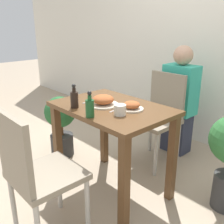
% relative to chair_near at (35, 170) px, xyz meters
% --- Properties ---
extents(ground_plane, '(16.00, 16.00, 0.00)m').
position_rel_chair_near_xyz_m(ground_plane, '(-0.08, 0.72, -0.52)').
color(ground_plane, tan).
extents(wall_back, '(8.00, 0.05, 2.60)m').
position_rel_chair_near_xyz_m(wall_back, '(-0.08, 2.17, 0.78)').
color(wall_back, silver).
rests_on(wall_back, ground_plane).
extents(dining_table, '(0.92, 0.64, 0.77)m').
position_rel_chair_near_xyz_m(dining_table, '(-0.08, 0.72, 0.10)').
color(dining_table, brown).
rests_on(dining_table, ground_plane).
extents(chair_near, '(0.42, 0.42, 0.91)m').
position_rel_chair_near_xyz_m(chair_near, '(0.00, 0.00, 0.00)').
color(chair_near, gray).
rests_on(chair_near, ground_plane).
extents(chair_far, '(0.42, 0.42, 0.91)m').
position_rel_chair_near_xyz_m(chair_far, '(-0.14, 1.43, 0.00)').
color(chair_far, gray).
rests_on(chair_far, ground_plane).
extents(food_plate, '(0.24, 0.24, 0.08)m').
position_rel_chair_near_xyz_m(food_plate, '(-0.14, 0.68, 0.28)').
color(food_plate, beige).
rests_on(food_plate, dining_table).
extents(side_plate, '(0.18, 0.18, 0.07)m').
position_rel_chair_near_xyz_m(side_plate, '(0.09, 0.77, 0.27)').
color(side_plate, beige).
rests_on(side_plate, dining_table).
extents(drink_cup, '(0.09, 0.09, 0.08)m').
position_rel_chair_near_xyz_m(drink_cup, '(0.11, 0.62, 0.28)').
color(drink_cup, silver).
rests_on(drink_cup, dining_table).
extents(sauce_bottle, '(0.06, 0.06, 0.19)m').
position_rel_chair_near_xyz_m(sauce_bottle, '(-0.24, 0.48, 0.32)').
color(sauce_bottle, black).
rests_on(sauce_bottle, dining_table).
extents(condiment_bottle, '(0.06, 0.06, 0.19)m').
position_rel_chair_near_xyz_m(condiment_bottle, '(0.00, 0.44, 0.32)').
color(condiment_bottle, '#194C23').
rests_on(condiment_bottle, dining_table).
extents(fork_utensil, '(0.03, 0.19, 0.00)m').
position_rel_chair_near_xyz_m(fork_utensil, '(-0.29, 0.68, 0.25)').
color(fork_utensil, silver).
rests_on(fork_utensil, dining_table).
extents(spoon_utensil, '(0.04, 0.16, 0.00)m').
position_rel_chair_near_xyz_m(spoon_utensil, '(0.01, 0.68, 0.25)').
color(spoon_utensil, silver).
rests_on(spoon_utensil, dining_table).
extents(potted_plant_left, '(0.33, 0.33, 0.66)m').
position_rel_chair_near_xyz_m(potted_plant_left, '(-0.91, 0.74, -0.13)').
color(potted_plant_left, '#333333').
rests_on(potted_plant_left, ground_plane).
extents(person_figure, '(0.34, 0.22, 1.17)m').
position_rel_chair_near_xyz_m(person_figure, '(-0.13, 1.75, 0.06)').
color(person_figure, '#2D3347').
rests_on(person_figure, ground_plane).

